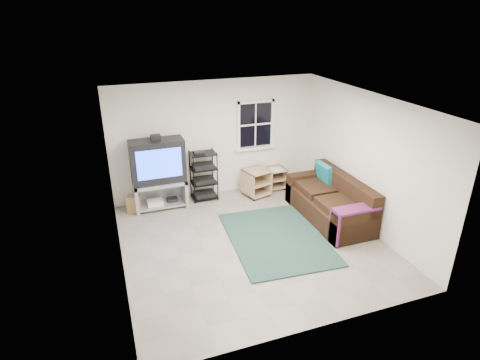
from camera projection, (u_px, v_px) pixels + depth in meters
name	position (u px, v px, depth m)	size (l,w,h in m)	color
room	(255.00, 128.00, 9.07)	(4.60, 4.62, 4.60)	gray
tv_unit	(158.00, 168.00, 8.37)	(1.10, 0.55, 1.62)	#96969D
av_rack	(204.00, 178.00, 8.89)	(0.56, 0.41, 1.13)	black
side_table_left	(255.00, 181.00, 9.14)	(0.64, 0.64, 0.62)	tan
side_table_right	(275.00, 177.00, 9.52)	(0.45, 0.47, 0.51)	tan
sofa	(331.00, 203.00, 8.12)	(0.94, 2.12, 0.97)	black
shag_rug	(277.00, 238.00, 7.51)	(1.70, 2.34, 0.03)	black
paper_bag	(134.00, 204.00, 8.41)	(0.26, 0.17, 0.37)	olive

